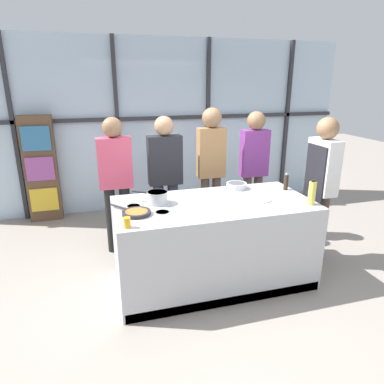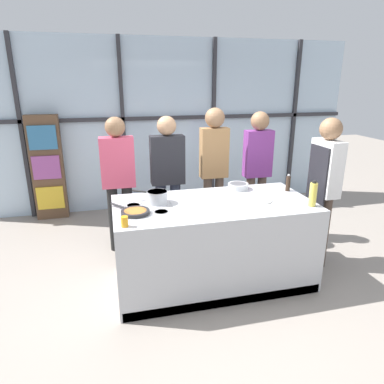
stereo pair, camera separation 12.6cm
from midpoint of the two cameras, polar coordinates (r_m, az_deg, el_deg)
ground_plane at (r=3.99m, az=2.46°, el=-14.25°), size 18.00×18.00×0.00m
back_window_wall at (r=5.91m, az=-5.33°, el=10.93°), size 6.40×0.10×2.80m
bookshelf at (r=5.80m, az=-24.41°, el=3.43°), size 0.48×0.19×1.65m
demo_island at (r=3.76m, az=2.54°, el=-8.34°), size 2.07×1.02×0.92m
chef at (r=4.23m, az=19.88°, el=1.66°), size 0.25×0.40×1.75m
spectator_far_left at (r=4.35m, az=-13.40°, el=2.46°), size 0.41×0.24×1.73m
spectator_center_left at (r=4.41m, az=-5.31°, el=2.98°), size 0.43×0.24×1.72m
spectator_center_right at (r=4.54m, az=2.41°, el=4.74°), size 0.36×0.25×1.81m
spectator_far_right at (r=4.78m, az=9.52°, el=4.55°), size 0.37×0.25×1.75m
frying_pan at (r=3.31m, az=-10.42°, el=-3.38°), size 0.36×0.42×0.04m
saucepan at (r=3.54m, az=-6.82°, el=-0.87°), size 0.35×0.28×0.13m
white_plate at (r=3.70m, az=10.26°, el=-1.22°), size 0.24×0.24×0.01m
mixing_bowl at (r=4.05m, az=6.54°, el=1.08°), size 0.24×0.24×0.07m
oil_bottle at (r=3.66m, az=18.45°, el=-0.15°), size 0.07×0.07×0.27m
pepper_grinder at (r=4.09m, az=14.55°, el=1.59°), size 0.05×0.05×0.20m
juice_glass_near at (r=3.02m, az=-11.96°, el=-5.01°), size 0.06×0.06×0.09m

